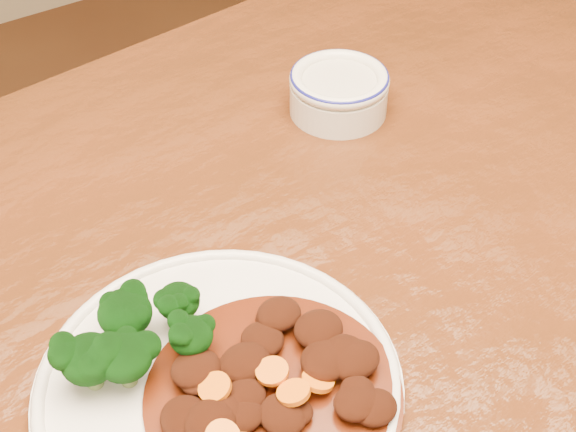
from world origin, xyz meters
TOP-DOWN VIEW (x-y plane):
  - dining_table at (-0.00, 0.00)m, footprint 1.59×1.05m
  - dinner_plate at (-0.10, -0.02)m, footprint 0.27×0.27m
  - broccoli_florets at (-0.14, 0.03)m, footprint 0.12×0.08m
  - mince_stew at (-0.07, -0.05)m, footprint 0.19×0.19m
  - dip_bowl at (0.18, 0.22)m, footprint 0.10×0.10m

SIDE VIEW (x-z plane):
  - dining_table at x=0.00m, z-range 0.30..1.05m
  - dinner_plate at x=-0.10m, z-range 0.75..0.77m
  - mince_stew at x=-0.07m, z-range 0.76..0.79m
  - dip_bowl at x=0.18m, z-range 0.75..0.80m
  - broccoli_florets at x=-0.14m, z-range 0.77..0.81m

